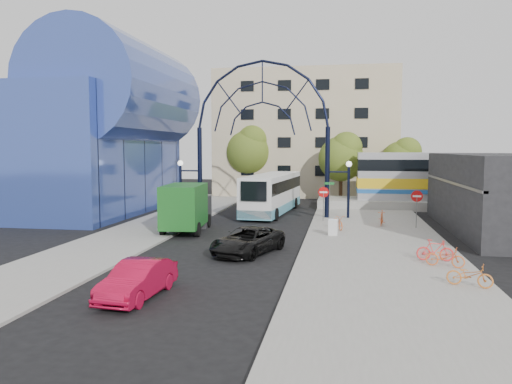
% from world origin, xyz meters
% --- Properties ---
extents(ground, '(120.00, 120.00, 0.00)m').
position_xyz_m(ground, '(0.00, 0.00, 0.00)').
color(ground, black).
rests_on(ground, ground).
extents(sidewalk_east, '(8.00, 56.00, 0.12)m').
position_xyz_m(sidewalk_east, '(8.00, 4.00, 0.06)').
color(sidewalk_east, gray).
rests_on(sidewalk_east, ground).
extents(plaza_west, '(5.00, 50.00, 0.12)m').
position_xyz_m(plaza_west, '(-6.50, 6.00, 0.06)').
color(plaza_west, gray).
rests_on(plaza_west, ground).
extents(gateway_arch, '(13.64, 0.44, 12.10)m').
position_xyz_m(gateway_arch, '(0.00, 14.00, 8.56)').
color(gateway_arch, black).
rests_on(gateway_arch, ground).
extents(stop_sign, '(0.80, 0.07, 2.50)m').
position_xyz_m(stop_sign, '(4.80, 12.00, 1.99)').
color(stop_sign, slate).
rests_on(stop_sign, sidewalk_east).
extents(do_not_enter_sign, '(0.76, 0.07, 2.48)m').
position_xyz_m(do_not_enter_sign, '(11.00, 10.00, 1.98)').
color(do_not_enter_sign, slate).
rests_on(do_not_enter_sign, sidewalk_east).
extents(street_name_sign, '(0.70, 0.70, 2.80)m').
position_xyz_m(street_name_sign, '(5.20, 12.60, 2.13)').
color(street_name_sign, slate).
rests_on(street_name_sign, sidewalk_east).
extents(sandwich_board, '(0.55, 0.61, 0.99)m').
position_xyz_m(sandwich_board, '(5.60, 5.98, 0.74)').
color(sandwich_board, white).
rests_on(sandwich_board, sidewalk_east).
extents(transit_hall, '(16.50, 18.00, 14.50)m').
position_xyz_m(transit_hall, '(-15.30, 15.00, 6.70)').
color(transit_hall, '#344B9F').
rests_on(transit_hall, ground).
extents(commercial_block_east, '(6.00, 16.00, 5.00)m').
position_xyz_m(commercial_block_east, '(16.00, 10.00, 2.50)').
color(commercial_block_east, black).
rests_on(commercial_block_east, ground).
extents(apartment_block, '(20.00, 12.10, 14.00)m').
position_xyz_m(apartment_block, '(2.00, 34.97, 7.00)').
color(apartment_block, tan).
rests_on(apartment_block, ground).
extents(train_platform, '(32.00, 5.00, 0.80)m').
position_xyz_m(train_platform, '(20.00, 22.00, 0.40)').
color(train_platform, gray).
rests_on(train_platform, ground).
extents(train_car, '(25.10, 3.05, 4.20)m').
position_xyz_m(train_car, '(20.00, 22.00, 2.90)').
color(train_car, '#B7B7BC').
rests_on(train_car, train_platform).
extents(tree_north_a, '(4.48, 4.48, 7.00)m').
position_xyz_m(tree_north_a, '(6.12, 25.93, 4.61)').
color(tree_north_a, '#382314').
rests_on(tree_north_a, ground).
extents(tree_north_b, '(5.12, 5.12, 8.00)m').
position_xyz_m(tree_north_b, '(-3.88, 29.93, 5.27)').
color(tree_north_b, '#382314').
rests_on(tree_north_b, ground).
extents(tree_north_c, '(4.16, 4.16, 6.50)m').
position_xyz_m(tree_north_c, '(12.12, 27.93, 4.28)').
color(tree_north_c, '#382314').
rests_on(tree_north_c, ground).
extents(city_bus, '(3.65, 11.94, 3.23)m').
position_xyz_m(city_bus, '(0.43, 16.69, 1.69)').
color(city_bus, white).
rests_on(city_bus, ground).
extents(green_truck, '(2.80, 6.30, 3.09)m').
position_xyz_m(green_truck, '(-3.77, 6.70, 1.54)').
color(green_truck, black).
rests_on(green_truck, ground).
extents(black_suv, '(3.68, 5.33, 1.35)m').
position_xyz_m(black_suv, '(1.39, 0.58, 0.68)').
color(black_suv, black).
rests_on(black_suv, ground).
extents(red_sedan, '(1.72, 4.15, 1.34)m').
position_xyz_m(red_sedan, '(-1.12, -7.49, 0.67)').
color(red_sedan, '#B10A2E').
rests_on(red_sedan, ground).
extents(bike_near_a, '(1.20, 1.87, 0.93)m').
position_xyz_m(bike_near_a, '(5.86, 8.47, 0.59)').
color(bike_near_a, orange).
rests_on(bike_near_a, sidewalk_east).
extents(bike_near_b, '(0.71, 1.73, 1.01)m').
position_xyz_m(bike_near_b, '(8.82, 10.61, 0.62)').
color(bike_near_b, orange).
rests_on(bike_near_b, sidewalk_east).
extents(bike_far_a, '(1.78, 1.11, 0.88)m').
position_xyz_m(bike_far_a, '(10.66, -1.19, 0.56)').
color(bike_far_a, orange).
rests_on(bike_far_a, sidewalk_east).
extents(bike_far_b, '(1.71, 0.60, 1.01)m').
position_xyz_m(bike_far_b, '(10.44, -0.04, 0.63)').
color(bike_far_b, red).
rests_on(bike_far_b, sidewalk_east).
extents(bike_far_c, '(1.78, 1.13, 0.88)m').
position_xyz_m(bike_far_c, '(10.94, -4.37, 0.56)').
color(bike_far_c, orange).
rests_on(bike_far_c, sidewalk_east).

